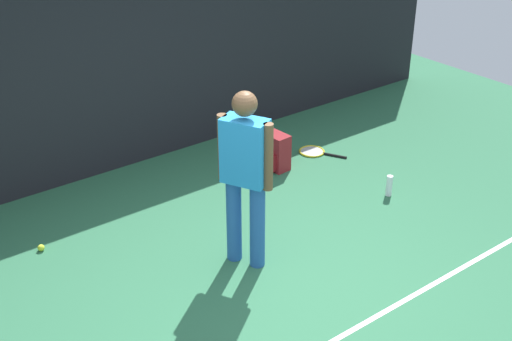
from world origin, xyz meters
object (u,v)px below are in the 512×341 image
tennis_racket (314,152)px  tennis_ball_near_player (41,248)px  water_bottle (389,186)px  tennis_player (245,170)px  backpack (275,153)px

tennis_racket → tennis_ball_near_player: bearing=61.5°
water_bottle → tennis_racket: bearing=87.5°
tennis_player → backpack: (1.40, 1.30, -0.76)m
tennis_player → backpack: 2.05m
backpack → tennis_racket: bearing=89.3°
tennis_player → tennis_racket: tennis_player is taller
tennis_player → backpack: tennis_player is taller
tennis_ball_near_player → water_bottle: size_ratio=0.28×
tennis_player → water_bottle: size_ratio=7.11×
tennis_ball_near_player → water_bottle: 3.69m
tennis_player → tennis_racket: 2.63m
backpack → tennis_ball_near_player: (-2.86, 0.03, -0.18)m
tennis_racket → tennis_ball_near_player: size_ratio=9.43×
backpack → water_bottle: backpack is taller
backpack → tennis_player: bearing=-51.4°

